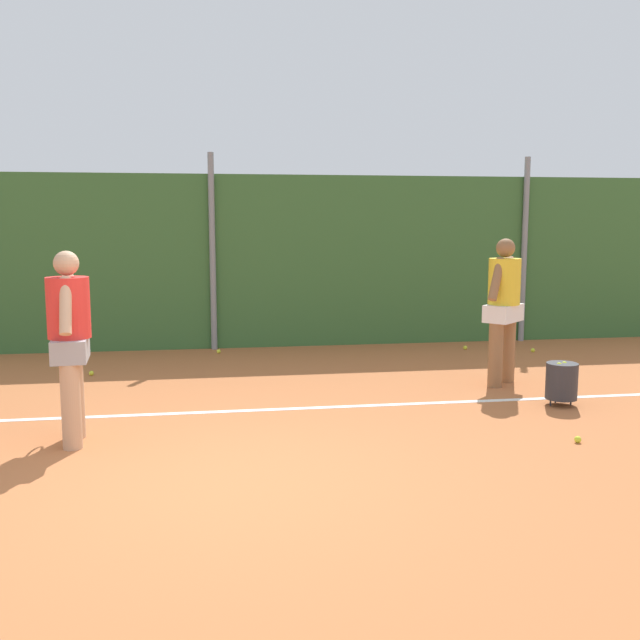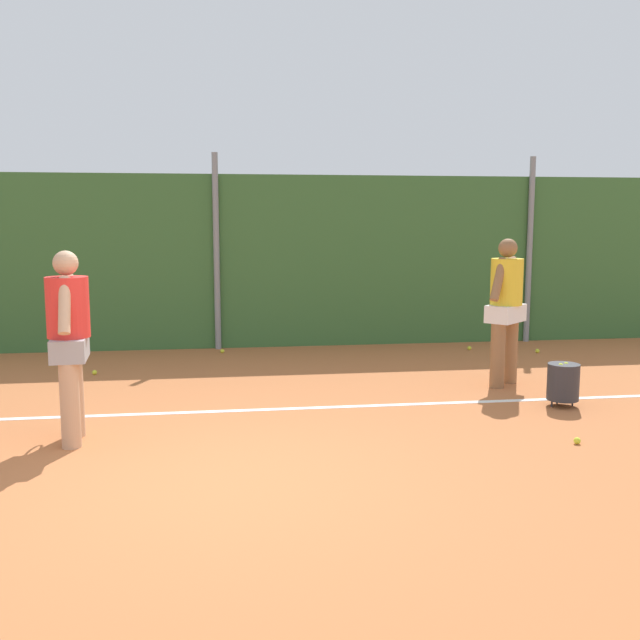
# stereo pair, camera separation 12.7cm
# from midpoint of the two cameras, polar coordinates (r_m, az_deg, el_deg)

# --- Properties ---
(ground_plane) EXTENTS (28.86, 28.86, 0.00)m
(ground_plane) POSITION_cam_midpoint_polar(r_m,az_deg,el_deg) (7.87, -7.61, -7.81)
(ground_plane) COLOR #B76638
(hedge_fence_backdrop) EXTENTS (18.76, 0.25, 2.88)m
(hedge_fence_backdrop) POSITION_cam_midpoint_polar(r_m,az_deg,el_deg) (12.08, -7.92, 4.59)
(hedge_fence_backdrop) COLOR #386633
(hedge_fence_backdrop) RESTS_ON ground_plane
(fence_post_center) EXTENTS (0.10, 0.10, 3.21)m
(fence_post_center) POSITION_cam_midpoint_polar(r_m,az_deg,el_deg) (11.90, -7.93, 5.35)
(fence_post_center) COLOR gray
(fence_post_center) RESTS_ON ground_plane
(fence_post_right) EXTENTS (0.10, 0.10, 3.21)m
(fence_post_right) POSITION_cam_midpoint_polar(r_m,az_deg,el_deg) (13.08, 16.60, 5.33)
(fence_post_right) COLOR gray
(fence_post_right) RESTS_ON ground_plane
(court_baseline_paint) EXTENTS (13.71, 0.10, 0.01)m
(court_baseline_paint) POSITION_cam_midpoint_polar(r_m,az_deg,el_deg) (8.16, -7.63, -7.21)
(court_baseline_paint) COLOR white
(court_baseline_paint) RESTS_ON ground_plane
(player_foreground_near) EXTENTS (0.40, 0.84, 1.85)m
(player_foreground_near) POSITION_cam_midpoint_polar(r_m,az_deg,el_deg) (7.19, -18.87, -1.22)
(player_foreground_near) COLOR tan
(player_foreground_near) RESTS_ON ground_plane
(player_midcourt) EXTENTS (0.63, 0.66, 1.90)m
(player_midcourt) POSITION_cam_midpoint_polar(r_m,az_deg,el_deg) (9.50, 14.96, 1.25)
(player_midcourt) COLOR #8C603D
(player_midcourt) RESTS_ON ground_plane
(ball_hopper) EXTENTS (0.36, 0.36, 0.51)m
(ball_hopper) POSITION_cam_midpoint_polar(r_m,az_deg,el_deg) (8.72, 19.19, -4.66)
(ball_hopper) COLOR #2D2D33
(ball_hopper) RESTS_ON ground_plane
(tennis_ball_0) EXTENTS (0.07, 0.07, 0.07)m
(tennis_ball_0) POSITION_cam_midpoint_polar(r_m,az_deg,el_deg) (12.13, 17.21, -2.36)
(tennis_ball_0) COLOR #CCDB33
(tennis_ball_0) RESTS_ON ground_plane
(tennis_ball_1) EXTENTS (0.07, 0.07, 0.07)m
(tennis_ball_1) POSITION_cam_midpoint_polar(r_m,az_deg,el_deg) (12.11, 12.10, -2.20)
(tennis_ball_1) COLOR #CCDB33
(tennis_ball_1) RESTS_ON ground_plane
(tennis_ball_2) EXTENTS (0.07, 0.07, 0.07)m
(tennis_ball_2) POSITION_cam_midpoint_polar(r_m,az_deg,el_deg) (10.43, -17.17, -4.01)
(tennis_ball_2) COLOR #CCDB33
(tennis_ball_2) RESTS_ON ground_plane
(tennis_ball_3) EXTENTS (0.07, 0.07, 0.07)m
(tennis_ball_3) POSITION_cam_midpoint_polar(r_m,az_deg,el_deg) (11.67, -7.47, -2.47)
(tennis_ball_3) COLOR #CCDB33
(tennis_ball_3) RESTS_ON ground_plane
(tennis_ball_5) EXTENTS (0.07, 0.07, 0.07)m
(tennis_ball_5) POSITION_cam_midpoint_polar(r_m,az_deg,el_deg) (7.40, 20.26, -9.01)
(tennis_ball_5) COLOR #CCDB33
(tennis_ball_5) RESTS_ON ground_plane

